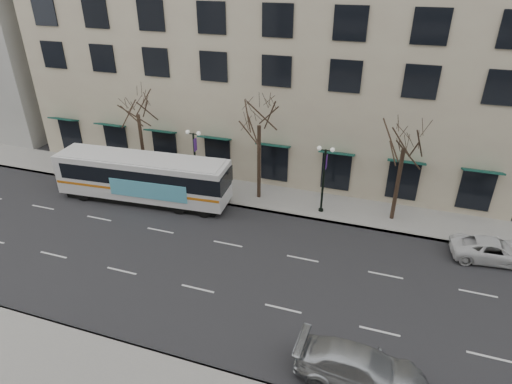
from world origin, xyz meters
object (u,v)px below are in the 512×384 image
at_px(tree_far_right, 406,135).
at_px(city_bus, 144,177).
at_px(tree_far_left, 136,103).
at_px(white_pickup, 493,250).
at_px(silver_car, 361,369).
at_px(tree_far_mid, 259,113).
at_px(lamp_post_left, 195,159).
at_px(lamp_post_right, 324,177).

distance_m(tree_far_right, city_bus, 18.94).
relative_size(tree_far_left, white_pickup, 1.69).
relative_size(tree_far_right, silver_car, 1.40).
xyz_separation_m(tree_far_mid, silver_car, (9.36, -14.38, -6.07)).
xyz_separation_m(lamp_post_left, white_pickup, (21.08, -2.23, -2.26)).
height_order(lamp_post_left, lamp_post_right, same).
height_order(lamp_post_right, white_pickup, lamp_post_right).
bearing_deg(lamp_post_right, tree_far_right, 6.85).
xyz_separation_m(lamp_post_left, city_bus, (-3.17, -2.40, -0.98)).
distance_m(tree_far_mid, tree_far_right, 10.01).
height_order(tree_far_mid, tree_far_right, tree_far_mid).
distance_m(tree_far_right, lamp_post_left, 15.40).
bearing_deg(tree_far_mid, city_bus, -159.83).
xyz_separation_m(lamp_post_left, silver_car, (14.35, -13.78, -2.11)).
relative_size(tree_far_left, lamp_post_left, 1.60).
bearing_deg(tree_far_right, city_bus, -170.63).
relative_size(tree_far_left, tree_far_mid, 0.98).
bearing_deg(silver_car, lamp_post_left, 48.42).
xyz_separation_m(tree_far_right, white_pickup, (6.09, -2.83, -5.73)).
relative_size(tree_far_mid, lamp_post_left, 1.64).
height_order(tree_far_right, silver_car, tree_far_right).
distance_m(lamp_post_left, silver_car, 20.01).
bearing_deg(white_pickup, city_bus, 84.24).
xyz_separation_m(city_bus, silver_car, (17.52, -11.39, -1.13)).
xyz_separation_m(tree_far_left, tree_far_mid, (10.00, 0.00, 0.21)).
height_order(tree_far_mid, silver_car, tree_far_mid).
height_order(tree_far_left, tree_far_right, tree_far_left).
bearing_deg(silver_car, lamp_post_right, 19.79).
bearing_deg(silver_car, city_bus, 59.24).
bearing_deg(tree_far_right, lamp_post_left, -177.71).
bearing_deg(lamp_post_left, tree_far_mid, 6.85).
distance_m(tree_far_mid, white_pickup, 17.48).
height_order(lamp_post_right, silver_car, lamp_post_right).
bearing_deg(silver_car, tree_far_right, -0.28).
distance_m(tree_far_mid, city_bus, 10.00).
height_order(tree_far_right, white_pickup, tree_far_right).
xyz_separation_m(lamp_post_right, city_bus, (-13.17, -2.40, -0.98)).
distance_m(tree_far_left, white_pickup, 26.93).
bearing_deg(lamp_post_left, tree_far_left, 173.17).
xyz_separation_m(tree_far_right, silver_car, (-0.64, -14.38, -5.59)).
bearing_deg(tree_far_left, white_pickup, -6.19).
xyz_separation_m(tree_far_mid, city_bus, (-8.16, -3.00, -4.94)).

